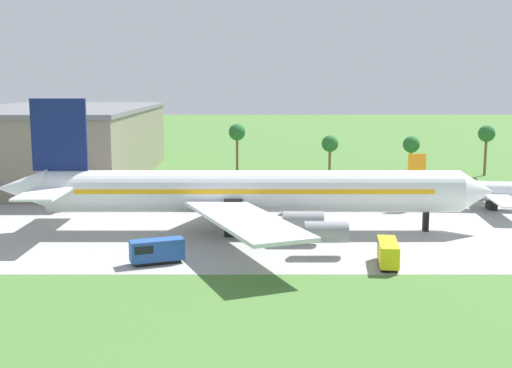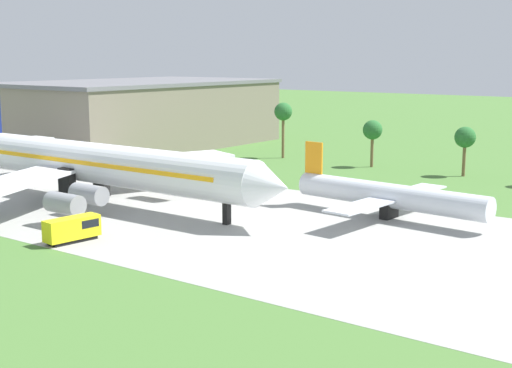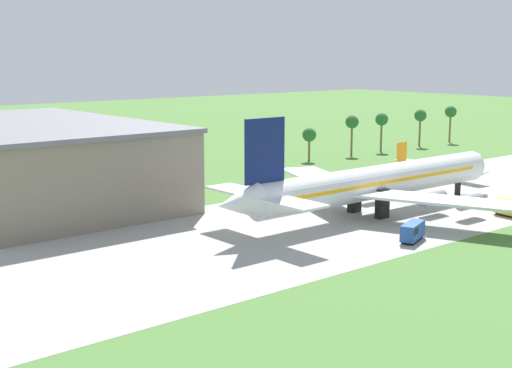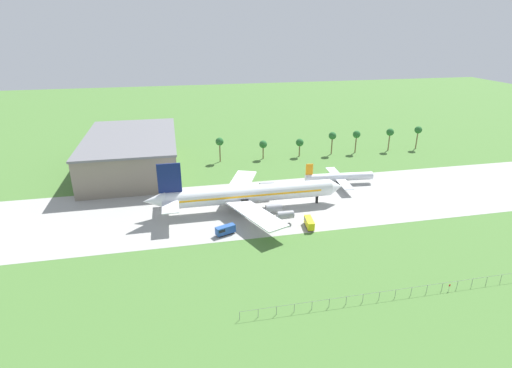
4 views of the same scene
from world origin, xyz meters
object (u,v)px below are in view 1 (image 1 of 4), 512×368
Objects in this scene: terminal_building at (59,143)px; catering_van at (157,251)px; baggage_tug at (389,253)px; regional_aircraft at (493,192)px; jet_airliner at (247,192)px.

catering_van is at bearing -64.82° from terminal_building.
regional_aircraft is at bearing 53.95° from baggage_tug.
baggage_tug is (-22.85, -31.39, -1.43)m from regional_aircraft.
jet_airliner reaches higher than terminal_building.
regional_aircraft is at bearing -23.25° from terminal_building.
jet_airliner is 41.75m from regional_aircraft.
terminal_building is at bearing 130.74° from baggage_tug.
jet_airliner reaches higher than catering_van.
jet_airliner is at bearing -159.04° from regional_aircraft.
jet_airliner is at bearing 58.15° from catering_van.
terminal_building reaches higher than regional_aircraft.
baggage_tug is at bearing -1.47° from catering_van.
jet_airliner is 1.10× the size of terminal_building.
regional_aircraft reaches higher than baggage_tug.
catering_van is 0.10× the size of terminal_building.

